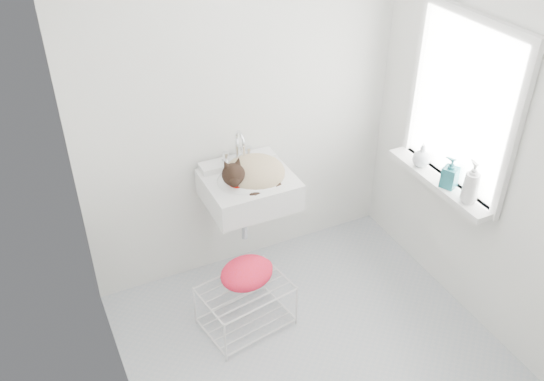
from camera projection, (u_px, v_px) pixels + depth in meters
name	position (u px, v px, depth m)	size (l,w,h in m)	color
floor	(310.00, 345.00, 3.69)	(2.20, 2.00, 0.02)	#A3AAB2
back_wall	(242.00, 102.00, 3.73)	(2.20, 0.02, 2.50)	white
right_wall	(486.00, 134.00, 3.38)	(0.02, 2.00, 2.50)	white
left_wall	(103.00, 237.00, 2.59)	(0.02, 2.00, 2.50)	white
window_glass	(463.00, 105.00, 3.47)	(0.01, 0.80, 1.00)	white
window_frame	(461.00, 105.00, 3.46)	(0.04, 0.90, 1.10)	white
windowsill	(439.00, 181.00, 3.73)	(0.16, 0.88, 0.04)	white
sink	(249.00, 177.00, 3.74)	(0.56, 0.49, 0.23)	white
faucet	(237.00, 146.00, 3.79)	(0.21, 0.14, 0.21)	silver
cat	(252.00, 173.00, 3.70)	(0.44, 0.36, 0.27)	#C2AB8E
wire_rack	(246.00, 307.00, 3.75)	(0.53, 0.37, 0.32)	silver
towel	(247.00, 278.00, 3.68)	(0.35, 0.25, 0.14)	#FD160F
bottle_a	(467.00, 201.00, 3.52)	(0.09, 0.09, 0.23)	silver
bottle_b	(448.00, 186.00, 3.65)	(0.09, 0.09, 0.20)	#1F6870
bottle_c	(420.00, 165.00, 3.86)	(0.12, 0.12, 0.15)	silver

